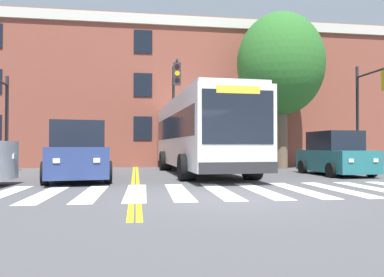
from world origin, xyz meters
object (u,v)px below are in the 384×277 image
object	(u,v)px
traffic_light_near_corner	(369,100)
traffic_light_overhead	(175,97)
car_black_behind_bus	(182,148)
street_tree_curbside_large	(281,65)
city_bus	(200,133)
car_teal_far_lane	(335,155)
car_navy_near_lane	(78,153)

from	to	relation	value
traffic_light_near_corner	traffic_light_overhead	world-z (taller)	traffic_light_overhead
traffic_light_overhead	car_black_behind_bus	bearing A→B (deg)	80.17
car_black_behind_bus	street_tree_curbside_large	world-z (taller)	street_tree_curbside_large
city_bus	car_black_behind_bus	bearing A→B (deg)	88.45
city_bus	car_teal_far_lane	size ratio (longest dim) A/B	2.85
street_tree_curbside_large	car_black_behind_bus	bearing A→B (deg)	131.59
city_bus	street_tree_curbside_large	size ratio (longest dim) A/B	1.29
traffic_light_near_corner	city_bus	bearing A→B (deg)	-173.84
traffic_light_near_corner	car_navy_near_lane	bearing A→B (deg)	-165.90
car_black_behind_bus	traffic_light_near_corner	xyz separation A→B (m)	(8.85, -7.83, 2.54)
city_bus	street_tree_curbside_large	distance (m)	7.29
city_bus	traffic_light_near_corner	size ratio (longest dim) A/B	2.01
city_bus	car_teal_far_lane	world-z (taller)	city_bus
traffic_light_overhead	car_navy_near_lane	bearing A→B (deg)	-131.08
street_tree_curbside_large	car_navy_near_lane	bearing A→B (deg)	-150.40
car_navy_near_lane	car_black_behind_bus	world-z (taller)	car_black_behind_bus
car_navy_near_lane	traffic_light_near_corner	distance (m)	14.76
car_black_behind_bus	street_tree_curbside_large	distance (m)	8.83
city_bus	street_tree_curbside_large	bearing A→B (deg)	31.92
car_navy_near_lane	traffic_light_near_corner	xyz separation A→B (m)	(14.08, 3.54, 2.64)
car_navy_near_lane	car_teal_far_lane	bearing A→B (deg)	4.28
traffic_light_near_corner	street_tree_curbside_large	xyz separation A→B (m)	(-3.90, 2.25, 2.18)
car_teal_far_lane	traffic_light_near_corner	world-z (taller)	traffic_light_near_corner
car_teal_far_lane	car_black_behind_bus	size ratio (longest dim) A/B	0.82
car_teal_far_lane	traffic_light_overhead	world-z (taller)	traffic_light_overhead
traffic_light_overhead	street_tree_curbside_large	world-z (taller)	street_tree_curbside_large
car_black_behind_bus	car_navy_near_lane	bearing A→B (deg)	-114.73
traffic_light_overhead	city_bus	bearing A→B (deg)	-66.52
car_black_behind_bus	traffic_light_overhead	distance (m)	7.29
city_bus	traffic_light_near_corner	bearing A→B (deg)	6.16
car_black_behind_bus	street_tree_curbside_large	size ratio (longest dim) A/B	0.55
city_bus	car_black_behind_bus	world-z (taller)	city_bus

